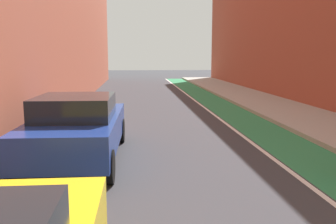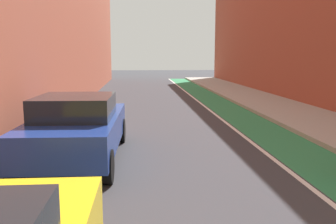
# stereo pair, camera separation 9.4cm
# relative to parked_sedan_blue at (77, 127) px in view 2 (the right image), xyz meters

# --- Properties ---
(ground_plane) EXTENTS (90.77, 90.77, 0.00)m
(ground_plane) POSITION_rel_parked_sedan_blue_xyz_m (2.62, 7.15, -0.79)
(ground_plane) COLOR #38383D
(bike_lane_paint) EXTENTS (1.60, 41.26, 0.00)m
(bike_lane_paint) POSITION_rel_parked_sedan_blue_xyz_m (5.48, 9.15, -0.79)
(bike_lane_paint) COLOR #2D8451
(bike_lane_paint) RESTS_ON ground
(lane_divider_stripe) EXTENTS (0.12, 41.26, 0.00)m
(lane_divider_stripe) POSITION_rel_parked_sedan_blue_xyz_m (4.58, 9.15, -0.78)
(lane_divider_stripe) COLOR white
(lane_divider_stripe) RESTS_ON ground
(sidewalk_right) EXTENTS (3.11, 41.26, 0.14)m
(sidewalk_right) POSITION_rel_parked_sedan_blue_xyz_m (7.84, 9.15, -0.72)
(sidewalk_right) COLOR #A8A59E
(sidewalk_right) RESTS_ON ground
(building_facade_right) EXTENTS (2.40, 37.26, 9.04)m
(building_facade_right) POSITION_rel_parked_sedan_blue_xyz_m (10.60, 11.15, 3.73)
(building_facade_right) COLOR #9E4C38
(building_facade_right) RESTS_ON ground
(parked_sedan_blue) EXTENTS (2.05, 4.55, 1.53)m
(parked_sedan_blue) POSITION_rel_parked_sedan_blue_xyz_m (0.00, 0.00, 0.00)
(parked_sedan_blue) COLOR navy
(parked_sedan_blue) RESTS_ON ground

